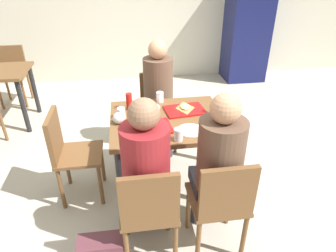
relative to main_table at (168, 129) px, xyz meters
name	(u,v)px	position (x,y,z in m)	size (l,w,h in m)	color
ground_plane	(168,185)	(0.00, 0.00, -0.66)	(10.00, 10.00, 0.02)	#B2AD9E
main_table	(168,129)	(0.00, 0.00, 0.00)	(1.01, 0.86, 0.75)	brown
chair_near_left	(149,209)	(-0.25, -0.81, -0.14)	(0.40, 0.40, 0.86)	brown
chair_near_right	(221,201)	(0.25, -0.81, -0.14)	(0.40, 0.40, 0.86)	brown
chair_far_side	(158,105)	(0.00, 0.81, -0.14)	(0.40, 0.40, 0.86)	brown
chair_left_end	(69,150)	(-0.89, 0.00, -0.14)	(0.40, 0.40, 0.86)	brown
person_in_red	(146,167)	(-0.25, -0.67, 0.11)	(0.32, 0.42, 1.27)	#383842
person_in_brown_jacket	(218,160)	(0.25, -0.67, 0.11)	(0.32, 0.42, 1.27)	#383842
person_far_side	(159,89)	(0.00, 0.67, 0.11)	(0.32, 0.42, 1.27)	#383842
tray_red_near	(150,128)	(-0.18, -0.15, 0.11)	(0.36, 0.26, 0.02)	#B21414
tray_red_far	(185,110)	(0.18, 0.13, 0.11)	(0.36, 0.26, 0.02)	#B21414
paper_plate_center	(148,108)	(-0.15, 0.24, 0.11)	(0.22, 0.22, 0.01)	white
paper_plate_near_edge	(191,130)	(0.15, -0.24, 0.11)	(0.22, 0.22, 0.01)	white
pizza_slice_a	(150,126)	(-0.17, -0.15, 0.13)	(0.19, 0.23, 0.02)	#C68C47
pizza_slice_b	(185,107)	(0.19, 0.16, 0.13)	(0.14, 0.20, 0.02)	#C68C47
plastic_cup_a	(160,97)	(-0.03, 0.37, 0.16)	(0.07, 0.07, 0.10)	white
plastic_cup_b	(178,135)	(0.03, -0.37, 0.16)	(0.07, 0.07, 0.10)	white
plastic_cup_c	(121,113)	(-0.40, 0.06, 0.16)	(0.07, 0.07, 0.10)	white
soda_can	(215,108)	(0.43, 0.02, 0.17)	(0.07, 0.07, 0.12)	#B7BCC6
condiment_bottle	(129,102)	(-0.33, 0.24, 0.19)	(0.06, 0.06, 0.16)	red
foil_bundle	(118,118)	(-0.43, -0.02, 0.16)	(0.10, 0.10, 0.10)	silver
drink_fridge	(247,26)	(1.84, 2.85, 0.30)	(0.70, 0.60, 1.90)	#14194C
background_chair_far	(12,71)	(-2.04, 2.34, -0.14)	(0.40, 0.40, 0.86)	brown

